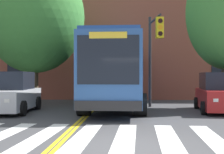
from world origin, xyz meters
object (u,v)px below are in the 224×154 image
street_tree_curbside_small (34,18)px  city_bus (116,71)px  car_silver_near_lane (11,94)px  car_red_far_lane (219,94)px  car_navy_behind_bus (130,86)px  traffic_light_overhead (154,45)px

street_tree_curbside_small → city_bus: bearing=-17.5°
car_silver_near_lane → car_red_far_lane: size_ratio=1.01×
car_navy_behind_bus → street_tree_curbside_small: street_tree_curbside_small is taller
car_navy_behind_bus → traffic_light_overhead: size_ratio=0.96×
car_silver_near_lane → street_tree_curbside_small: 5.68m
car_red_far_lane → car_navy_behind_bus: (-4.10, 12.05, -0.06)m
car_silver_near_lane → street_tree_curbside_small: bearing=89.8°
city_bus → car_navy_behind_bus: (0.86, 10.55, -1.17)m
city_bus → car_navy_behind_bus: size_ratio=2.25×
city_bus → car_silver_near_lane: city_bus is taller
street_tree_curbside_small → car_navy_behind_bus: bearing=57.6°
car_navy_behind_bus → traffic_light_overhead: 11.20m
car_navy_behind_bus → traffic_light_overhead: traffic_light_overhead is taller
city_bus → traffic_light_overhead: (1.98, -0.30, 1.36)m
car_red_far_lane → street_tree_curbside_small: size_ratio=0.51×
car_red_far_lane → city_bus: bearing=163.1°
city_bus → car_silver_near_lane: (-4.89, -2.19, -1.12)m
car_red_far_lane → street_tree_curbside_small: 11.14m
city_bus → car_red_far_lane: size_ratio=2.51×
car_silver_near_lane → traffic_light_overhead: (6.86, 1.89, 2.48)m
street_tree_curbside_small → traffic_light_overhead: bearing=-15.0°
car_red_far_lane → traffic_light_overhead: bearing=158.0°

